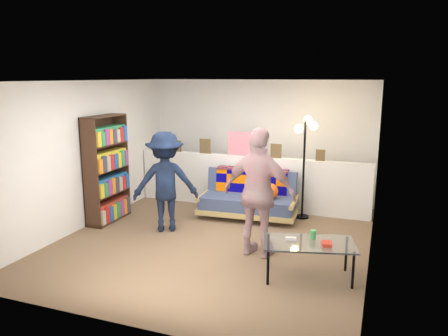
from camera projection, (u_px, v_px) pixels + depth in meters
name	position (u px, v px, depth m)	size (l,w,h in m)	color
ground	(215.00, 240.00, 6.71)	(5.00, 5.00, 0.00)	brown
room_shell	(226.00, 128.00, 6.79)	(4.60, 5.05, 2.45)	silver
half_wall_ledge	(250.00, 182.00, 8.25)	(4.45, 0.15, 1.00)	silver
ledge_decor	(238.00, 146.00, 8.17)	(2.97, 0.02, 0.45)	brown
futon_sofa	(249.00, 198.00, 7.73)	(1.76, 0.93, 0.74)	tan
bookshelf	(107.00, 173.00, 7.45)	(0.30, 0.91, 1.82)	#321C10
coffee_table	(310.00, 245.00, 5.37)	(1.22, 0.86, 0.58)	black
floor_lamp	(305.00, 147.00, 7.53)	(0.41, 0.31, 1.80)	black
person_left	(165.00, 182.00, 6.99)	(1.04, 0.60, 1.61)	black
person_right	(259.00, 193.00, 5.96)	(1.05, 0.44, 1.80)	pink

